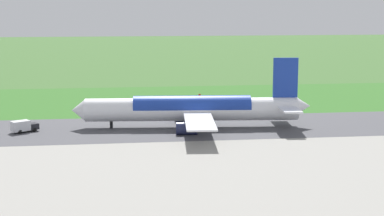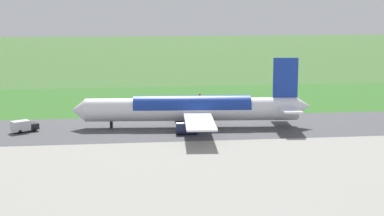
% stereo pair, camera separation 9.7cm
% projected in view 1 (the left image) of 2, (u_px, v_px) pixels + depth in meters
% --- Properties ---
extents(ground_plane, '(800.00, 800.00, 0.00)m').
position_uv_depth(ground_plane, '(204.00, 127.00, 137.81)').
color(ground_plane, '#3D662D').
extents(runway_asphalt, '(600.00, 28.11, 0.06)m').
position_uv_depth(runway_asphalt, '(204.00, 127.00, 137.81)').
color(runway_asphalt, '#47474C').
rests_on(runway_asphalt, ground).
extents(grass_verge_foreground, '(600.00, 80.00, 0.04)m').
position_uv_depth(grass_verge_foreground, '(188.00, 106.00, 166.64)').
color(grass_verge_foreground, '#346B27').
rests_on(grass_verge_foreground, ground).
extents(airliner_main, '(54.15, 44.35, 15.88)m').
position_uv_depth(airliner_main, '(194.00, 109.00, 136.73)').
color(airliner_main, white).
rests_on(airliner_main, ground).
extents(service_truck_baggage, '(6.10, 5.02, 2.65)m').
position_uv_depth(service_truck_baggage, '(24.00, 126.00, 131.94)').
color(service_truck_baggage, black).
rests_on(service_truck_baggage, ground).
extents(no_stopping_sign, '(0.60, 0.10, 2.87)m').
position_uv_depth(no_stopping_sign, '(200.00, 98.00, 169.34)').
color(no_stopping_sign, slate).
rests_on(no_stopping_sign, ground).
extents(traffic_cone_orange, '(0.40, 0.40, 0.55)m').
position_uv_depth(traffic_cone_orange, '(191.00, 106.00, 164.71)').
color(traffic_cone_orange, orange).
rests_on(traffic_cone_orange, ground).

